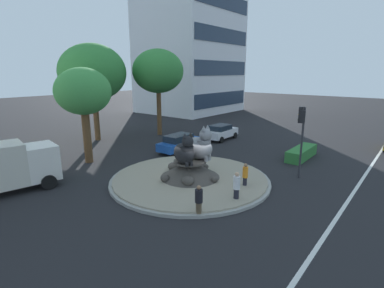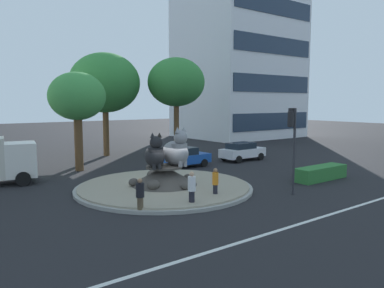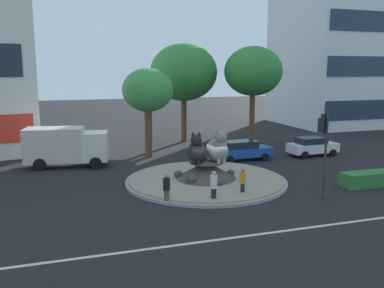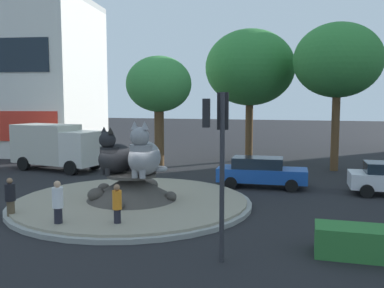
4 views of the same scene
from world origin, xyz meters
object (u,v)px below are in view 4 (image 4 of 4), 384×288
Objects in this scene: cat_statue_grey at (144,156)px; parked_car_right at (261,172)px; broadleaf_tree_behind_island at (159,85)px; pedestrian_white_shirt at (58,205)px; pedestrian_orange_shirt at (117,206)px; delivery_box_truck at (56,145)px; traffic_light_mast at (219,138)px; pedestrian_black_shirt at (10,198)px; cat_statue_black at (115,156)px; third_tree_left at (338,61)px; second_tree_near_tower at (250,68)px.

cat_statue_grey is 0.51× the size of parked_car_right.
pedestrian_white_shirt is (0.89, -13.05, -4.58)m from broadleaf_tree_behind_island.
pedestrian_orange_shirt is 0.26× the size of delivery_box_truck.
parked_car_right is at bearing -8.50° from traffic_light_mast.
pedestrian_black_shirt is 0.92× the size of pedestrian_white_shirt.
cat_statue_grey is at bearing 106.46° from cat_statue_black.
broadleaf_tree_behind_island is 4.11× the size of pedestrian_white_shirt.
cat_statue_black is 4.52m from pedestrian_black_shirt.
pedestrian_orange_shirt is 14.54m from delivery_box_truck.
pedestrian_orange_shirt is at bearing -76.92° from broadleaf_tree_behind_island.
pedestrian_white_shirt is at bearing 77.23° from pedestrian_black_shirt.
pedestrian_orange_shirt is (0.28, -3.27, -1.37)m from cat_statue_grey.
traffic_light_mast is at bearing -92.22° from parked_car_right.
parked_car_right is (-4.04, -6.66, -6.25)m from third_tree_left.
second_tree_near_tower is (2.36, 15.50, 4.72)m from cat_statue_grey.
delivery_box_truck is (-5.06, 10.83, 0.76)m from pedestrian_black_shirt.
pedestrian_orange_shirt is at bearing 57.78° from traffic_light_mast.
broadleaf_tree_behind_island is at bearing -164.40° from third_tree_left.
traffic_light_mast is 0.77× the size of delivery_box_truck.
cat_statue_grey is at bearing -98.64° from second_tree_near_tower.
delivery_box_truck is (-17.68, -4.63, -5.45)m from third_tree_left.
pedestrian_black_shirt is at bearing -109.42° from second_tree_near_tower.
third_tree_left is 18.60m from pedestrian_orange_shirt.
cat_statue_grey reaches higher than pedestrian_white_shirt.
traffic_light_mast is 0.51× the size of third_tree_left.
broadleaf_tree_behind_island is 11.54m from third_tree_left.
third_tree_left reaches higher than pedestrian_black_shirt.
cat_statue_black is at bearing -82.47° from broadleaf_tree_behind_island.
second_tree_near_tower reaches higher than cat_statue_grey.
pedestrian_orange_shirt reaches higher than parked_car_right.
cat_statue_black is 0.21× the size of second_tree_near_tower.
cat_statue_black is 1.26× the size of pedestrian_black_shirt.
pedestrian_white_shirt is (-6.04, 1.21, -2.60)m from traffic_light_mast.
traffic_light_mast is at bearing 68.90° from cat_statue_black.
pedestrian_black_shirt is (-2.81, -3.29, -1.29)m from cat_statue_black.
parked_car_right is 13.81m from delivery_box_truck.
pedestrian_black_shirt is at bearing -54.60° from cat_statue_grey.
cat_statue_black is at bearing -96.02° from cat_statue_grey.
second_tree_near_tower is at bearing 169.81° from cat_statue_grey.
third_tree_left is at bearing 176.25° from pedestrian_white_shirt.
cat_statue_grey is 1.34× the size of pedestrian_white_shirt.
cat_statue_grey is 0.38× the size of delivery_box_truck.
traffic_light_mast reaches higher than pedestrian_white_shirt.
pedestrian_black_shirt is at bearing -136.32° from parked_car_right.
second_tree_near_tower is at bearing 51.67° from broadleaf_tree_behind_island.
cat_statue_black is at bearing -156.12° from pedestrian_white_shirt.
traffic_light_mast is 0.65× the size of broadleaf_tree_behind_island.
third_tree_left reaches higher than broadleaf_tree_behind_island.
broadleaf_tree_behind_island is 13.33m from pedestrian_black_shirt.
pedestrian_orange_shirt is (-4.04, 1.79, -2.66)m from traffic_light_mast.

